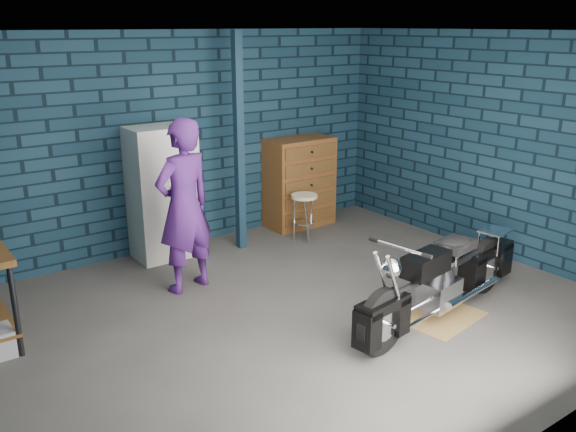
% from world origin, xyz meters
% --- Properties ---
extents(ground, '(6.00, 6.00, 0.00)m').
position_xyz_m(ground, '(0.00, 0.00, 0.00)').
color(ground, '#4C4A46').
rests_on(ground, ground).
extents(room_walls, '(6.02, 5.01, 2.71)m').
position_xyz_m(room_walls, '(0.00, 0.55, 1.90)').
color(room_walls, '#0F2534').
rests_on(room_walls, ground).
extents(support_post, '(0.10, 0.10, 2.70)m').
position_xyz_m(support_post, '(0.55, 1.95, 1.35)').
color(support_post, '#122638').
rests_on(support_post, ground).
extents(drip_mat, '(0.90, 0.73, 0.01)m').
position_xyz_m(drip_mat, '(1.10, -0.89, 0.00)').
color(drip_mat, olive).
rests_on(drip_mat, ground).
extents(motorcycle, '(2.22, 0.91, 0.95)m').
position_xyz_m(motorcycle, '(1.10, -0.89, 0.48)').
color(motorcycle, black).
rests_on(motorcycle, ground).
extents(person, '(0.75, 0.57, 1.86)m').
position_xyz_m(person, '(-0.60, 1.19, 0.93)').
color(person, '#4B1D6F').
rests_on(person, ground).
extents(locker, '(0.76, 0.54, 1.62)m').
position_xyz_m(locker, '(-0.37, 2.23, 0.81)').
color(locker, silver).
rests_on(locker, ground).
extents(tool_chest, '(0.94, 0.52, 1.26)m').
position_xyz_m(tool_chest, '(1.70, 2.23, 0.63)').
color(tool_chest, brown).
rests_on(tool_chest, ground).
extents(shop_stool, '(0.39, 0.39, 0.63)m').
position_xyz_m(shop_stool, '(1.36, 1.68, 0.32)').
color(shop_stool, beige).
rests_on(shop_stool, ground).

